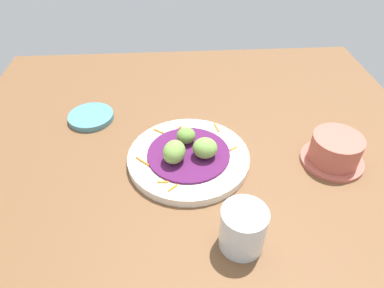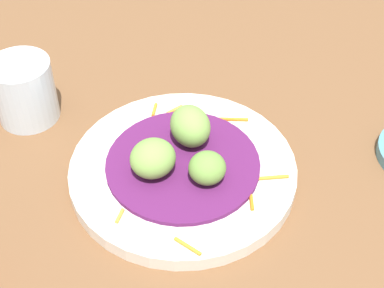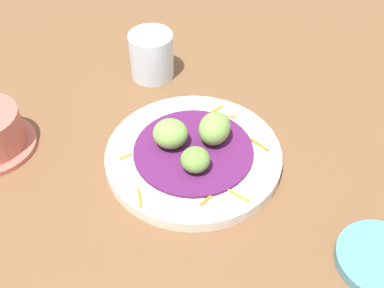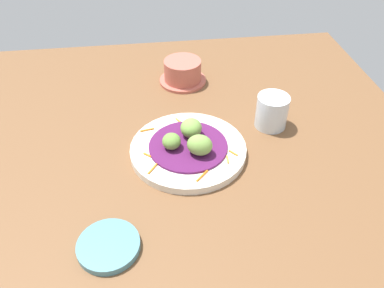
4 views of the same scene
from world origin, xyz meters
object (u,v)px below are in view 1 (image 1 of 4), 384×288
Objects in this scene: side_plate_small at (91,117)px; terracotta_bowl at (335,151)px; main_plate at (189,158)px; guac_scoop_left at (174,152)px; guac_scoop_center at (205,149)px; guac_scoop_right at (186,136)px; water_glass at (243,229)px.

side_plate_small is 56.98cm from terracotta_bowl.
guac_scoop_left is at bearing -55.07° from main_plate.
guac_scoop_center is 27.19cm from terracotta_bowl.
main_plate is 28.65cm from side_plate_small.
guac_scoop_left is at bearing 46.79° from side_plate_small.
terracotta_bowl is (5.89, 30.78, -0.97)cm from guac_scoop_right.
guac_scoop_right is at bearing -100.84° from terracotta_bowl.
main_plate is 4.71× the size of guac_scoop_left.
main_plate is at bearing -115.07° from guac_scoop_center.
guac_scoop_center reaches higher than side_plate_small.
guac_scoop_right is 0.31× the size of terracotta_bowl.
water_glass is at bearing 39.07° from side_plate_small.
guac_scoop_center is at bearing -91.45° from terracotta_bowl.
guac_scoop_center is 6.36cm from guac_scoop_right.
water_glass is (18.93, 10.58, -0.54)cm from guac_scoop_left.
main_plate is 22.57cm from water_glass.
guac_scoop_center reaches higher than guac_scoop_right.
guac_scoop_center is 0.63× the size of water_glass.
side_plate_small is 0.84× the size of terracotta_bowl.
water_glass reaches higher than terracotta_bowl.
guac_scoop_left is 27.94cm from side_plate_small.
water_glass reaches higher than side_plate_small.
guac_scoop_right reaches higher than main_plate.
side_plate_small is (-18.94, -20.17, -3.88)cm from guac_scoop_left.
guac_scoop_center is (1.55, 3.32, 3.49)cm from main_plate.
terracotta_bowl is at bearing 85.80° from main_plate.
main_plate is 5.20cm from guac_scoop_left.
guac_scoop_center is (-0.55, 6.33, -0.19)cm from guac_scoop_left.
water_glass is at bearing 12.32° from guac_scoop_center.
main_plate is at bearing 4.93° from guac_scoop_right.
guac_scoop_right is at bearing -162.27° from water_glass.
guac_scoop_left is 33.51cm from terracotta_bowl.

